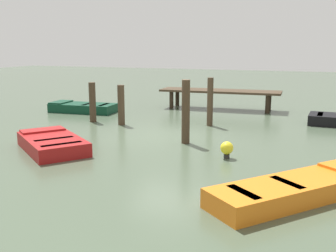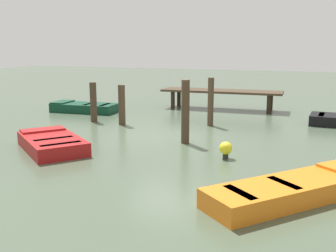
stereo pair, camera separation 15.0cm
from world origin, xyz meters
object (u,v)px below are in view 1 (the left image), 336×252
at_px(rowboat_orange, 299,188).
at_px(mooring_piling_near_left, 121,105).
at_px(mooring_piling_far_left, 92,102).
at_px(mooring_piling_mid_left, 210,102).
at_px(marker_buoy, 227,148).
at_px(rowboat_dark_green, 83,107).
at_px(dock_segment, 220,92).
at_px(rowboat_red, 52,143).
at_px(mooring_piling_mid_right, 186,112).

bearing_deg(rowboat_orange, mooring_piling_near_left, 91.58).
xyz_separation_m(mooring_piling_far_left, mooring_piling_near_left, (1.41, -0.14, -0.02)).
bearing_deg(mooring_piling_far_left, mooring_piling_mid_left, 11.93).
relative_size(mooring_piling_far_left, marker_buoy, 3.37).
distance_m(mooring_piling_far_left, mooring_piling_near_left, 1.41).
bearing_deg(rowboat_orange, mooring_piling_mid_left, 69.14).
xyz_separation_m(rowboat_dark_green, mooring_piling_near_left, (3.20, -2.06, 0.57)).
distance_m(dock_segment, rowboat_red, 9.94).
relative_size(rowboat_red, rowboat_orange, 0.81).
relative_size(rowboat_orange, mooring_piling_mid_left, 2.01).
distance_m(mooring_piling_far_left, marker_buoy, 7.25).
relative_size(rowboat_dark_green, mooring_piling_mid_right, 1.56).
bearing_deg(marker_buoy, rowboat_dark_green, 147.55).
relative_size(dock_segment, rowboat_red, 1.94).
relative_size(rowboat_dark_green, rowboat_orange, 0.84).
bearing_deg(rowboat_dark_green, rowboat_red, 111.37).
xyz_separation_m(rowboat_orange, mooring_piling_near_left, (-7.09, 5.48, 0.57)).
bearing_deg(marker_buoy, mooring_piling_mid_left, 111.92).
xyz_separation_m(mooring_piling_mid_right, mooring_piling_far_left, (-4.78, 2.06, -0.21)).
xyz_separation_m(rowboat_red, rowboat_orange, (7.11, -1.23, -0.00)).
height_order(rowboat_red, marker_buoy, marker_buoy).
bearing_deg(rowboat_red, mooring_piling_far_left, -36.27).
distance_m(rowboat_orange, marker_buoy, 3.10).
distance_m(rowboat_dark_green, mooring_piling_mid_left, 6.60).
relative_size(dock_segment, rowboat_orange, 1.57).
xyz_separation_m(rowboat_dark_green, marker_buoy, (8.23, -5.23, 0.07)).
bearing_deg(mooring_piling_mid_left, mooring_piling_near_left, -160.99).
xyz_separation_m(rowboat_orange, mooring_piling_far_left, (-8.49, 5.63, 0.59)).
xyz_separation_m(dock_segment, mooring_piling_mid_right, (0.78, -7.24, 0.18)).
bearing_deg(mooring_piling_mid_left, dock_segment, 99.55).
height_order(rowboat_dark_green, mooring_piling_mid_left, mooring_piling_mid_left).
height_order(rowboat_red, rowboat_orange, same).
xyz_separation_m(mooring_piling_near_left, marker_buoy, (5.03, -3.17, -0.50)).
height_order(dock_segment, mooring_piling_near_left, mooring_piling_near_left).
relative_size(mooring_piling_near_left, marker_buoy, 3.28).
bearing_deg(dock_segment, mooring_piling_mid_right, -87.36).
bearing_deg(mooring_piling_near_left, mooring_piling_mid_left, 19.01).
bearing_deg(rowboat_dark_green, mooring_piling_near_left, 141.89).
distance_m(dock_segment, mooring_piling_mid_right, 7.28).
bearing_deg(rowboat_orange, dock_segment, 61.93).
bearing_deg(rowboat_dark_green, marker_buoy, 142.19).
relative_size(mooring_piling_mid_left, marker_buoy, 3.91).
relative_size(mooring_piling_mid_left, mooring_piling_near_left, 1.19).
distance_m(rowboat_dark_green, marker_buoy, 9.75).
bearing_deg(marker_buoy, mooring_piling_mid_right, 142.81).
distance_m(rowboat_red, marker_buoy, 5.16).
xyz_separation_m(mooring_piling_mid_left, mooring_piling_mid_right, (0.08, -3.05, 0.08)).
distance_m(mooring_piling_near_left, marker_buoy, 5.96).
xyz_separation_m(rowboat_orange, marker_buoy, (-2.06, 2.31, 0.07)).
xyz_separation_m(dock_segment, rowboat_red, (-2.61, -9.57, -0.62)).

